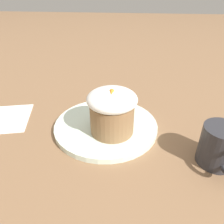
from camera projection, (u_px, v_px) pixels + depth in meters
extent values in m
plane|color=#846042|center=(106.00, 128.00, 0.51)|extent=(4.00, 4.00, 0.00)
cylinder|color=silver|center=(106.00, 126.00, 0.51)|extent=(0.24, 0.24, 0.01)
cylinder|color=olive|center=(112.00, 118.00, 0.47)|extent=(0.09, 0.09, 0.07)
ellipsoid|color=white|center=(112.00, 99.00, 0.44)|extent=(0.10, 0.10, 0.04)
cone|color=orange|center=(111.00, 93.00, 0.42)|extent=(0.02, 0.01, 0.01)
sphere|color=green|center=(112.00, 91.00, 0.43)|extent=(0.01, 0.01, 0.01)
cube|color=#B7B7BC|center=(108.00, 108.00, 0.56)|extent=(0.09, 0.02, 0.00)
ellipsoid|color=#B7B7BC|center=(108.00, 120.00, 0.51)|extent=(0.04, 0.04, 0.01)
cylinder|color=#2D2D33|center=(219.00, 146.00, 0.40)|extent=(0.07, 0.07, 0.08)
cube|color=white|center=(7.00, 118.00, 0.55)|extent=(0.15, 0.14, 0.00)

